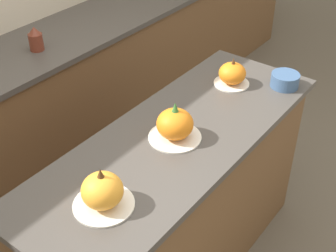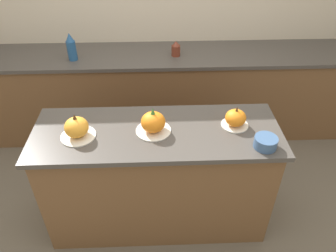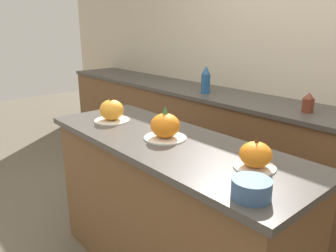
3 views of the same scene
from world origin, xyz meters
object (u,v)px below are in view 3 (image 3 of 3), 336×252
pumpkin_cake_left (112,111)px  bottle_tall (206,80)px  pumpkin_cake_center (165,127)px  mixing_bowl (251,189)px  bottle_short (308,103)px  pumpkin_cake_right (255,156)px

pumpkin_cake_left → bottle_tall: size_ratio=0.89×
pumpkin_cake_center → bottle_tall: (-0.74, 1.12, 0.05)m
pumpkin_cake_center → mixing_bowl: 0.72m
bottle_short → mixing_bowl: (0.48, -1.36, -0.02)m
pumpkin_cake_left → pumpkin_cake_right: (1.04, 0.08, -0.01)m
pumpkin_cake_right → bottle_short: 1.18m
pumpkin_cake_right → pumpkin_cake_left: bearing=-175.8°
bottle_tall → mixing_bowl: bearing=-42.4°
bottle_tall → bottle_short: 0.96m
bottle_short → mixing_bowl: bearing=-70.7°
pumpkin_cake_right → bottle_short: bearing=106.5°
pumpkin_cake_center → bottle_short: 1.19m
pumpkin_cake_left → pumpkin_cake_center: (0.49, 0.04, 0.00)m
pumpkin_cake_right → bottle_tall: size_ratio=0.72×
pumpkin_cake_center → pumpkin_cake_right: size_ratio=1.27×
bottle_short → pumpkin_cake_center: bearing=-100.5°
pumpkin_cake_left → pumpkin_cake_right: size_ratio=1.24×
pumpkin_cake_left → pumpkin_cake_center: size_ratio=0.98×
bottle_short → mixing_bowl: size_ratio=1.01×
bottle_tall → bottle_short: size_ratio=1.76×
pumpkin_cake_left → mixing_bowl: size_ratio=1.58×
pumpkin_cake_left → bottle_short: 1.40m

